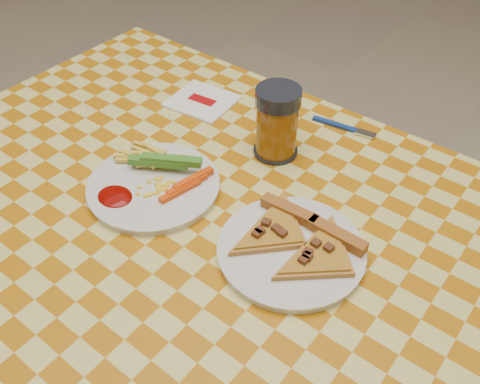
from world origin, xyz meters
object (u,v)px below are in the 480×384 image
at_px(plate_left, 154,187).
at_px(drink_glass, 277,123).
at_px(plate_right, 291,251).
at_px(table, 213,251).

relative_size(plate_left, drink_glass, 1.67).
distance_m(plate_left, plate_right, 0.28).
relative_size(table, drink_glass, 9.14).
height_order(plate_right, drink_glass, drink_glass).
distance_m(table, plate_left, 0.16).
height_order(plate_left, plate_right, same).
relative_size(plate_right, drink_glass, 1.65).
bearing_deg(table, plate_right, 9.44).
height_order(table, plate_left, plate_left).
bearing_deg(drink_glass, table, -83.14).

